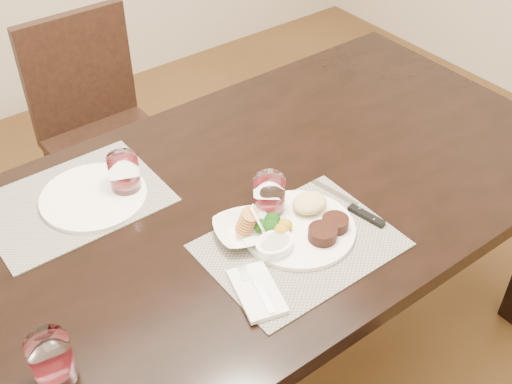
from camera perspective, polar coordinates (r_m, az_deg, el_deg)
ground_plane at (r=2.27m, az=-1.04°, el=-15.19°), size 4.50×4.50×0.00m
dining_table at (r=1.77m, az=-1.29°, el=-2.67°), size 2.00×1.00×0.75m
chair_far at (r=2.53m, az=-13.84°, el=6.09°), size 0.42×0.42×0.90m
placemat_near at (r=1.58m, az=3.92°, el=-4.74°), size 0.46×0.34×0.00m
placemat_far at (r=1.77m, az=-15.86°, el=-0.75°), size 0.46×0.34×0.00m
dinner_plate at (r=1.61m, az=4.22°, el=-2.87°), size 0.29×0.29×0.05m
napkin_fork at (r=1.47m, az=0.09°, el=-8.81°), size 0.13×0.18×0.02m
steak_knife at (r=1.69m, az=9.09°, el=-1.60°), size 0.04×0.25×0.01m
cracker_bowl at (r=1.59m, az=-1.11°, el=-3.42°), size 0.18×0.18×0.06m
sauce_ramekin at (r=1.55m, az=1.65°, el=-4.84°), size 0.10×0.15×0.08m
wine_glass_near at (r=1.63m, az=1.19°, el=-0.51°), size 0.08×0.08×0.11m
far_plate at (r=1.76m, az=-14.24°, el=-0.41°), size 0.28×0.28×0.01m
wine_glass_far at (r=1.74m, az=-11.59°, el=1.42°), size 0.08×0.08×0.11m
wine_glass_side at (r=1.36m, az=-17.65°, el=-14.19°), size 0.08×0.08×0.12m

